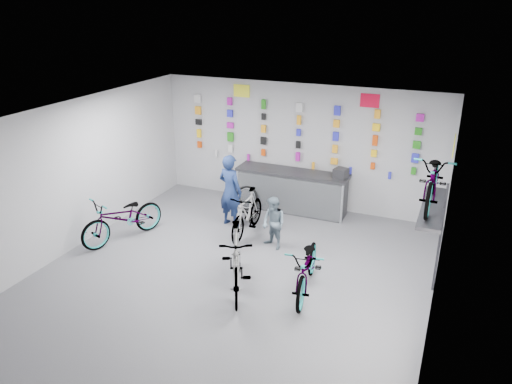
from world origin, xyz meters
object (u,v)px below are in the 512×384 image
at_px(counter, 292,191).
at_px(bike_right, 308,267).
at_px(customer, 274,223).
at_px(bike_center, 236,260).
at_px(bike_left, 123,218).
at_px(clerk, 230,191).
at_px(bike_service, 247,213).

relative_size(counter, bike_right, 1.46).
bearing_deg(counter, customer, -81.49).
relative_size(bike_center, customer, 1.74).
bearing_deg(bike_left, bike_center, 6.11).
bearing_deg(bike_left, clerk, 62.70).
xyz_separation_m(bike_left, bike_service, (2.31, 1.27, -0.01)).
height_order(bike_service, customer, customer).
relative_size(counter, bike_service, 1.64).
relative_size(bike_left, bike_right, 1.05).
bearing_deg(bike_service, bike_left, -152.09).
height_order(counter, bike_service, counter).
relative_size(clerk, customer, 1.50).
bearing_deg(clerk, bike_right, 156.08).
xyz_separation_m(bike_center, bike_right, (1.18, 0.42, -0.09)).
distance_m(bike_center, bike_service, 2.21).
height_order(bike_left, clerk, clerk).
bearing_deg(clerk, bike_service, 166.47).
bearing_deg(customer, counter, 125.17).
bearing_deg(counter, bike_center, -85.99).
bearing_deg(bike_center, counter, 69.09).
xyz_separation_m(bike_right, customer, (-1.14, 1.30, 0.07)).
xyz_separation_m(bike_left, clerk, (1.77, 1.56, 0.32)).
height_order(bike_center, clerk, clerk).
bearing_deg(bike_right, bike_left, 166.31).
bearing_deg(counter, bike_left, -133.79).
xyz_separation_m(bike_service, clerk, (-0.54, 0.29, 0.34)).
relative_size(bike_center, bike_service, 1.17).
bearing_deg(clerk, customer, 167.89).
bearing_deg(bike_service, bike_center, -72.01).
bearing_deg(customer, bike_left, -136.87).
distance_m(bike_left, bike_right, 4.22).
bearing_deg(customer, clerk, 179.64).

